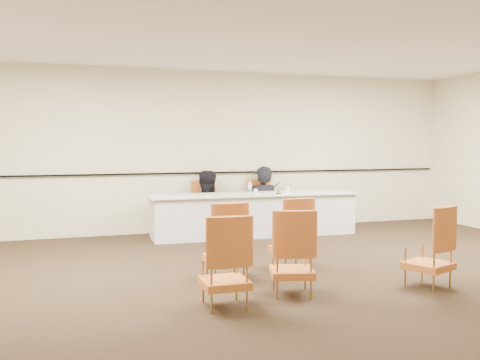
% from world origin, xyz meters
% --- Properties ---
extents(floor, '(10.00, 10.00, 0.00)m').
position_xyz_m(floor, '(0.00, 0.00, 0.00)').
color(floor, black).
rests_on(floor, ground).
extents(ceiling, '(10.00, 10.00, 0.00)m').
position_xyz_m(ceiling, '(0.00, 0.00, 3.00)').
color(ceiling, white).
rests_on(ceiling, ground).
extents(wall_back, '(10.00, 0.04, 3.00)m').
position_xyz_m(wall_back, '(0.00, 4.00, 1.50)').
color(wall_back, '#F8EFC3').
rests_on(wall_back, ground).
extents(wall_rail, '(9.80, 0.04, 0.03)m').
position_xyz_m(wall_rail, '(0.00, 3.96, 1.10)').
color(wall_rail, black).
rests_on(wall_rail, wall_back).
extents(panel_table, '(3.78, 0.98, 0.75)m').
position_xyz_m(panel_table, '(0.57, 3.20, 0.38)').
color(panel_table, silver).
rests_on(panel_table, ground).
extents(panelist_main, '(0.67, 0.46, 1.77)m').
position_xyz_m(panelist_main, '(0.94, 3.75, 0.33)').
color(panelist_main, black).
rests_on(panelist_main, ground).
extents(panelist_main_chair, '(0.52, 0.52, 0.95)m').
position_xyz_m(panelist_main_chair, '(0.94, 3.75, 0.47)').
color(panelist_main_chair, '#A33C1D').
rests_on(panelist_main_chair, ground).
extents(panelist_second, '(0.94, 0.81, 1.69)m').
position_xyz_m(panelist_second, '(-0.17, 3.78, 0.31)').
color(panelist_second, black).
rests_on(panelist_second, ground).
extents(panelist_second_chair, '(0.52, 0.52, 0.95)m').
position_xyz_m(panelist_second_chair, '(-0.17, 3.78, 0.47)').
color(panelist_second_chair, '#A33C1D').
rests_on(panelist_second_chair, ground).
extents(papers, '(0.33, 0.27, 0.00)m').
position_xyz_m(papers, '(1.14, 3.11, 0.75)').
color(papers, white).
rests_on(papers, panel_table).
extents(microphone, '(0.14, 0.20, 0.25)m').
position_xyz_m(microphone, '(0.99, 3.05, 0.88)').
color(microphone, black).
rests_on(microphone, panel_table).
extents(water_bottle, '(0.08, 0.08, 0.23)m').
position_xyz_m(water_bottle, '(0.48, 3.14, 0.87)').
color(water_bottle, teal).
rests_on(water_bottle, panel_table).
extents(drinking_glass, '(0.08, 0.08, 0.10)m').
position_xyz_m(drinking_glass, '(0.56, 3.07, 0.80)').
color(drinking_glass, white).
rests_on(drinking_glass, panel_table).
extents(coffee_cup, '(0.10, 0.10, 0.12)m').
position_xyz_m(coffee_cup, '(1.19, 3.10, 0.82)').
color(coffee_cup, white).
rests_on(coffee_cup, panel_table).
extents(aud_chair_front_left, '(0.51, 0.51, 0.95)m').
position_xyz_m(aud_chair_front_left, '(-0.79, 0.44, 0.47)').
color(aud_chair_front_left, '#A33C1D').
rests_on(aud_chair_front_left, ground).
extents(aud_chair_front_mid, '(0.55, 0.55, 0.95)m').
position_xyz_m(aud_chair_front_mid, '(0.19, 0.67, 0.47)').
color(aud_chair_front_mid, '#A33C1D').
rests_on(aud_chair_front_mid, ground).
extents(aud_chair_back_left, '(0.51, 0.51, 0.95)m').
position_xyz_m(aud_chair_back_left, '(-1.12, -0.65, 0.47)').
color(aud_chair_back_left, '#A33C1D').
rests_on(aud_chair_back_left, ground).
extents(aud_chair_back_mid, '(0.62, 0.62, 0.95)m').
position_xyz_m(aud_chair_back_mid, '(-0.30, -0.45, 0.47)').
color(aud_chair_back_mid, '#A33C1D').
rests_on(aud_chair_back_mid, ground).
extents(aud_chair_back_right, '(0.65, 0.65, 0.95)m').
position_xyz_m(aud_chair_back_right, '(1.33, -0.65, 0.47)').
color(aud_chair_back_right, '#A33C1D').
rests_on(aud_chair_back_right, ground).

